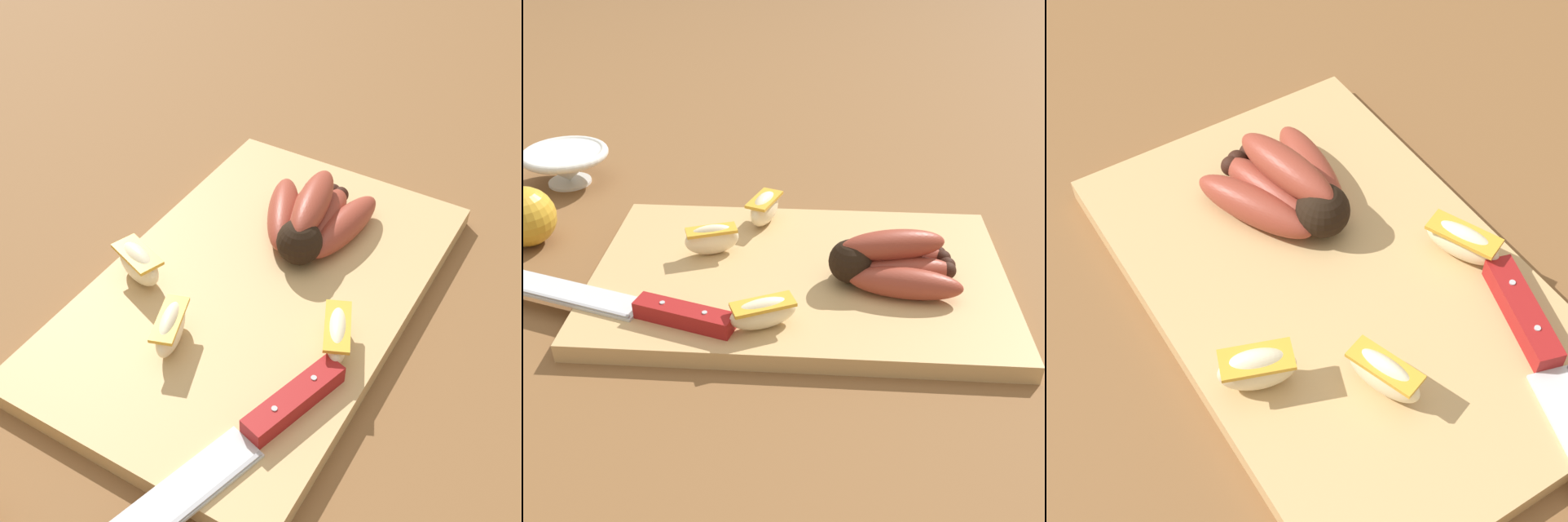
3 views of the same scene
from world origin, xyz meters
The scene contains 9 objects.
ground_plane centered at (0.00, 0.00, 0.00)m, with size 6.00×6.00×0.00m, color brown.
cutting_board centered at (-0.01, -0.02, 0.01)m, with size 0.44×0.28×0.02m, color tan.
banana_bunch centered at (0.09, -0.03, 0.04)m, with size 0.14×0.13×0.06m.
chefs_knife centered at (-0.16, -0.10, 0.03)m, with size 0.28×0.11×0.02m.
apple_wedge_near centered at (-0.11, 0.01, 0.04)m, with size 0.06×0.04×0.04m.
apple_wedge_middle centered at (-0.04, -0.12, 0.04)m, with size 0.07×0.05×0.03m.
apple_wedge_far centered at (-0.06, 0.09, 0.04)m, with size 0.04×0.06×0.04m.
whole_apple centered at (-0.34, 0.05, 0.04)m, with size 0.07×0.07×0.08m.
ceramic_bowl centered at (-0.35, 0.22, 0.03)m, with size 0.12×0.12×0.05m.
Camera 2 is at (0.01, -0.58, 0.39)m, focal length 42.87 mm.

